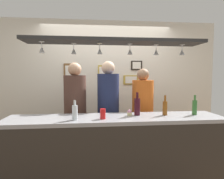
# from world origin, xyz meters

# --- Properties ---
(back_wall) EXTENTS (4.40, 0.06, 2.60)m
(back_wall) POSITION_xyz_m (0.00, 1.10, 1.30)
(back_wall) COLOR silver
(back_wall) RESTS_ON ground_plane
(bar_counter) EXTENTS (2.70, 0.55, 1.02)m
(bar_counter) POSITION_xyz_m (0.00, -0.51, 0.69)
(bar_counter) COLOR #99999E
(bar_counter) RESTS_ON ground_plane
(overhead_glass_rack) EXTENTS (2.20, 0.36, 0.04)m
(overhead_glass_rack) POSITION_xyz_m (0.00, -0.30, 1.96)
(overhead_glass_rack) COLOR black
(hanging_wineglass_far_left) EXTENTS (0.07, 0.07, 0.13)m
(hanging_wineglass_far_left) POSITION_xyz_m (-0.88, -0.33, 1.85)
(hanging_wineglass_far_left) COLOR silver
(hanging_wineglass_far_left) RESTS_ON overhead_glass_rack
(hanging_wineglass_left) EXTENTS (0.07, 0.07, 0.13)m
(hanging_wineglass_left) POSITION_xyz_m (-0.51, -0.23, 1.85)
(hanging_wineglass_left) COLOR silver
(hanging_wineglass_left) RESTS_ON overhead_glass_rack
(hanging_wineglass_center_left) EXTENTS (0.07, 0.07, 0.13)m
(hanging_wineglass_center_left) POSITION_xyz_m (-0.19, -0.27, 1.85)
(hanging_wineglass_center_left) COLOR silver
(hanging_wineglass_center_left) RESTS_ON overhead_glass_rack
(hanging_wineglass_center) EXTENTS (0.07, 0.07, 0.13)m
(hanging_wineglass_center) POSITION_xyz_m (0.19, -0.27, 1.85)
(hanging_wineglass_center) COLOR silver
(hanging_wineglass_center) RESTS_ON overhead_glass_rack
(hanging_wineglass_center_right) EXTENTS (0.07, 0.07, 0.13)m
(hanging_wineglass_center_right) POSITION_xyz_m (0.54, -0.24, 1.85)
(hanging_wineglass_center_right) COLOR silver
(hanging_wineglass_center_right) RESTS_ON overhead_glass_rack
(hanging_wineglass_right) EXTENTS (0.07, 0.07, 0.13)m
(hanging_wineglass_right) POSITION_xyz_m (0.87, -0.28, 1.85)
(hanging_wineglass_right) COLOR silver
(hanging_wineglass_right) RESTS_ON overhead_glass_rack
(person_left_brown_shirt) EXTENTS (0.34, 0.34, 1.74)m
(person_left_brown_shirt) POSITION_xyz_m (-0.55, 0.30, 1.05)
(person_left_brown_shirt) COLOR #2D334C
(person_left_brown_shirt) RESTS_ON ground_plane
(person_middle_navy_shirt) EXTENTS (0.34, 0.34, 1.76)m
(person_middle_navy_shirt) POSITION_xyz_m (-0.04, 0.30, 1.07)
(person_middle_navy_shirt) COLOR #2D334C
(person_middle_navy_shirt) RESTS_ON ground_plane
(person_right_orange_shirt) EXTENTS (0.34, 0.34, 1.65)m
(person_right_orange_shirt) POSITION_xyz_m (0.52, 0.30, 0.99)
(person_right_orange_shirt) COLOR #2D334C
(person_right_orange_shirt) RESTS_ON ground_plane
(bottle_beer_amber_tall) EXTENTS (0.06, 0.06, 0.26)m
(bottle_beer_amber_tall) POSITION_xyz_m (0.65, -0.31, 1.12)
(bottle_beer_amber_tall) COLOR brown
(bottle_beer_amber_tall) RESTS_ON bar_counter
(bottle_beer_green_import) EXTENTS (0.06, 0.06, 0.26)m
(bottle_beer_green_import) POSITION_xyz_m (1.05, -0.32, 1.13)
(bottle_beer_green_import) COLOR #336B2D
(bottle_beer_green_import) RESTS_ON bar_counter
(bottle_soda_clear) EXTENTS (0.06, 0.06, 0.23)m
(bottle_soda_clear) POSITION_xyz_m (-0.49, -0.46, 1.12)
(bottle_soda_clear) COLOR silver
(bottle_soda_clear) RESTS_ON bar_counter
(bottle_wine_dark_red) EXTENTS (0.08, 0.08, 0.30)m
(bottle_wine_dark_red) POSITION_xyz_m (0.29, -0.27, 1.14)
(bottle_wine_dark_red) COLOR #380F19
(bottle_wine_dark_red) RESTS_ON bar_counter
(drink_can) EXTENTS (0.07, 0.07, 0.12)m
(drink_can) POSITION_xyz_m (-0.17, -0.44, 1.08)
(drink_can) COLOR red
(drink_can) RESTS_ON bar_counter
(cupcake) EXTENTS (0.06, 0.06, 0.08)m
(cupcake) POSITION_xyz_m (0.19, -0.29, 1.06)
(cupcake) COLOR beige
(cupcake) RESTS_ON bar_counter
(picture_frame_caricature) EXTENTS (0.26, 0.02, 0.34)m
(picture_frame_caricature) POSITION_xyz_m (-0.70, 1.06, 1.60)
(picture_frame_caricature) COLOR brown
(picture_frame_caricature) RESTS_ON back_wall
(picture_frame_crest) EXTENTS (0.18, 0.02, 0.26)m
(picture_frame_crest) POSITION_xyz_m (-0.08, 1.06, 1.61)
(picture_frame_crest) COLOR #B29338
(picture_frame_crest) RESTS_ON back_wall
(picture_frame_upper_small) EXTENTS (0.22, 0.02, 0.18)m
(picture_frame_upper_small) POSITION_xyz_m (0.59, 1.06, 1.74)
(picture_frame_upper_small) COLOR black
(picture_frame_upper_small) RESTS_ON back_wall
(picture_frame_lower_pair) EXTENTS (0.30, 0.02, 0.18)m
(picture_frame_lower_pair) POSITION_xyz_m (0.48, 1.06, 1.45)
(picture_frame_lower_pair) COLOR #B29338
(picture_frame_lower_pair) RESTS_ON back_wall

